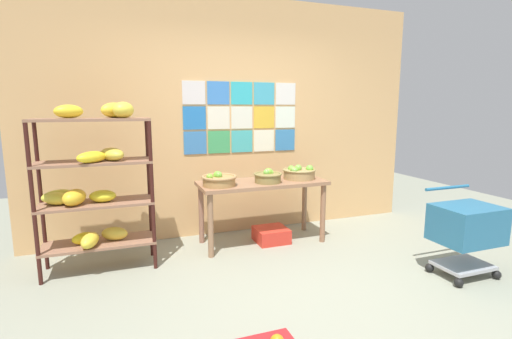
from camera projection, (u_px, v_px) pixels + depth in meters
ground at (304, 300)px, 3.03m from camera, size 9.69×9.69×0.00m
back_wall_with_art at (234, 118)px, 4.54m from camera, size 4.85×0.07×2.83m
banana_shelf_unit at (94, 177)px, 3.48m from camera, size 1.02×0.51×1.59m
display_table at (262, 190)px, 4.24m from camera, size 1.44×0.58×0.72m
fruit_basket_right at (268, 177)px, 4.15m from camera, size 0.31×0.31×0.16m
fruit_basket_left at (219, 180)px, 3.97m from camera, size 0.37×0.37×0.15m
fruit_basket_back_left at (299, 173)px, 4.36m from camera, size 0.38×0.38×0.17m
produce_crate_under_table at (271, 235)px, 4.34m from camera, size 0.36×0.35×0.16m
shopping_cart at (466, 227)px, 3.40m from camera, size 0.56×0.47×0.80m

